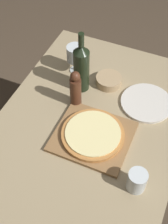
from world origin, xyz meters
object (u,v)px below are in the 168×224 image
at_px(wine_bottle, 81,67).
at_px(small_bowl, 109,80).
at_px(pepper_mill, 76,90).
at_px(wine_glass, 75,54).
at_px(pizza, 93,134).

height_order(wine_bottle, small_bowl, wine_bottle).
relative_size(pepper_mill, small_bowl, 1.58).
bearing_deg(pepper_mill, small_bowl, 62.87).
distance_m(pepper_mill, wine_glass, 0.24).
bearing_deg(small_bowl, wine_bottle, -146.32).
bearing_deg(wine_glass, wine_bottle, -51.53).
distance_m(wine_glass, small_bowl, 0.22).
height_order(pizza, small_bowl, small_bowl).
relative_size(pizza, wine_glass, 1.78).
bearing_deg(pepper_mill, wine_glass, 114.94).
height_order(wine_bottle, pepper_mill, wine_bottle).
bearing_deg(pizza, wine_glass, 124.40).
relative_size(wine_bottle, pepper_mill, 1.60).
xyz_separation_m(wine_bottle, pepper_mill, (0.02, -0.12, -0.04)).
relative_size(wine_glass, small_bowl, 1.20).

